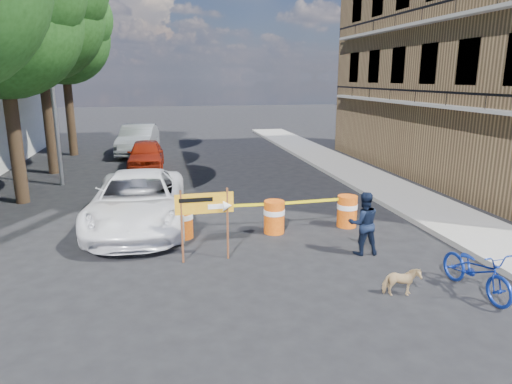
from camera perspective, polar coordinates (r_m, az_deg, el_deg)
name	(u,v)px	position (r m, az deg, el deg)	size (l,w,h in m)	color
ground	(262,267)	(10.42, 0.70, -9.35)	(120.00, 120.00, 0.00)	black
sidewalk_east	(387,189)	(17.89, 16.11, 0.41)	(2.40, 40.00, 0.15)	gray
apartment_building	(504,31)	(22.40, 28.57, 17.25)	(8.00, 16.00, 12.00)	olive
tree_mid_a	(1,16)	(17.08, -29.24, 18.67)	(5.25, 5.00, 8.68)	#332316
tree_mid_b	(39,13)	(21.98, -25.52, 19.55)	(5.67, 5.40, 9.62)	#332316
tree_far	(64,36)	(26.82, -22.91, 17.51)	(5.04, 4.80, 8.84)	#332316
streetlamp	(52,71)	(19.22, -24.11, 13.62)	(1.25, 0.18, 8.00)	gray
barrel_far_left	(114,226)	(12.17, -17.32, -4.14)	(0.58, 0.58, 0.90)	#CB450B
barrel_mid_left	(182,221)	(12.24, -9.21, -3.56)	(0.58, 0.58, 0.90)	#CB450B
barrel_mid_right	(274,216)	(12.47, 2.28, -3.05)	(0.58, 0.58, 0.90)	#CB450B
barrel_far_right	(347,211)	(13.24, 11.31, -2.29)	(0.58, 0.58, 0.90)	#CB450B
detour_sign	(212,209)	(10.43, -5.57, -2.09)	(1.34, 0.25, 1.72)	#592D19
pedestrian	(364,223)	(11.20, 13.29, -3.83)	(0.75, 0.58, 1.54)	black
bicycle	(479,249)	(9.89, 26.13, -6.45)	(0.64, 0.97, 1.84)	#132E9C
dog	(401,282)	(9.46, 17.71, -10.66)	(0.32, 0.70, 0.59)	tan
suv_white	(138,201)	(13.29, -14.53, -1.08)	(2.55, 5.53, 1.54)	white
sedan_red	(146,154)	(21.89, -13.60, 4.60)	(1.58, 3.93, 1.34)	#A7240D
sedan_silver	(138,140)	(26.12, -14.48, 6.36)	(1.72, 4.93, 1.62)	#B6BABE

